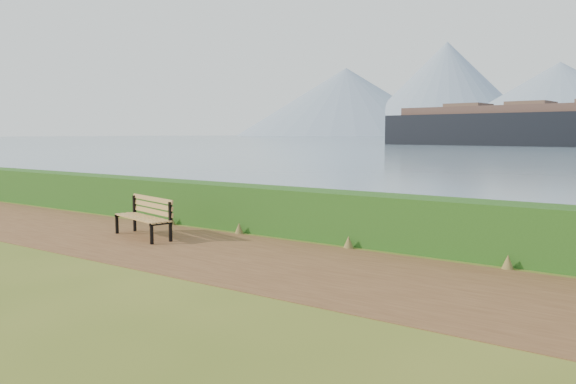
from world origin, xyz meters
The scene contains 4 objects.
ground centered at (0.00, 0.00, 0.00)m, with size 140.00×140.00×0.00m, color #445A19.
path centered at (0.00, 0.30, 0.01)m, with size 40.00×3.40×0.01m, color #56351D.
hedge centered at (0.00, 2.60, 0.50)m, with size 32.00×0.85×1.00m, color #1C4413.
bench centered at (-2.42, 0.62, 0.49)m, with size 1.76×0.89×0.85m.
Camera 1 is at (6.66, -7.20, 2.18)m, focal length 35.00 mm.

